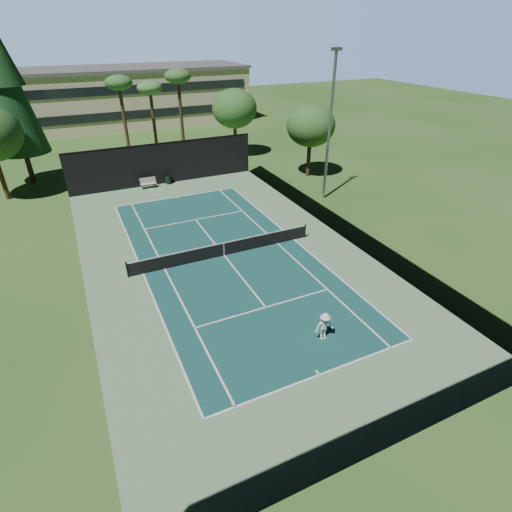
% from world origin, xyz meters
% --- Properties ---
extents(ground, '(160.00, 160.00, 0.00)m').
position_xyz_m(ground, '(0.00, 0.00, 0.00)').
color(ground, '#325921').
rests_on(ground, ground).
extents(apron_slab, '(18.00, 32.00, 0.01)m').
position_xyz_m(apron_slab, '(0.00, 0.00, 0.01)').
color(apron_slab, '#628D64').
rests_on(apron_slab, ground).
extents(court_surface, '(10.97, 23.77, 0.01)m').
position_xyz_m(court_surface, '(0.00, 0.00, 0.01)').
color(court_surface, '#164947').
rests_on(court_surface, ground).
extents(court_lines, '(11.07, 23.87, 0.01)m').
position_xyz_m(court_lines, '(0.00, 0.00, 0.02)').
color(court_lines, white).
rests_on(court_lines, ground).
extents(tennis_net, '(12.90, 0.10, 1.10)m').
position_xyz_m(tennis_net, '(0.00, 0.00, 0.56)').
color(tennis_net, black).
rests_on(tennis_net, ground).
extents(fence, '(18.04, 32.05, 4.03)m').
position_xyz_m(fence, '(0.00, 0.06, 2.01)').
color(fence, black).
rests_on(fence, ground).
extents(player, '(1.05, 0.68, 1.54)m').
position_xyz_m(player, '(1.51, -9.90, 0.77)').
color(player, white).
rests_on(player, ground).
extents(tennis_ball_a, '(0.07, 0.07, 0.07)m').
position_xyz_m(tennis_ball_a, '(-4.17, -11.71, 0.03)').
color(tennis_ball_a, '#C9D630').
rests_on(tennis_ball_a, ground).
extents(tennis_ball_b, '(0.07, 0.07, 0.07)m').
position_xyz_m(tennis_ball_b, '(-2.28, 1.38, 0.03)').
color(tennis_ball_b, yellow).
rests_on(tennis_ball_b, ground).
extents(tennis_ball_c, '(0.08, 0.08, 0.08)m').
position_xyz_m(tennis_ball_c, '(3.45, 1.76, 0.04)').
color(tennis_ball_c, '#CDE935').
rests_on(tennis_ball_c, ground).
extents(tennis_ball_d, '(0.07, 0.07, 0.07)m').
position_xyz_m(tennis_ball_d, '(-2.14, 5.59, 0.03)').
color(tennis_ball_d, '#E3F136').
rests_on(tennis_ball_d, ground).
extents(park_bench, '(1.50, 0.45, 1.02)m').
position_xyz_m(park_bench, '(-1.86, 15.39, 0.55)').
color(park_bench, beige).
rests_on(park_bench, ground).
extents(trash_bin, '(0.56, 0.56, 0.95)m').
position_xyz_m(trash_bin, '(0.17, 15.69, 0.48)').
color(trash_bin, black).
rests_on(trash_bin, ground).
extents(pine_tree, '(4.80, 4.80, 15.00)m').
position_xyz_m(pine_tree, '(-12.00, 22.00, 9.55)').
color(pine_tree, '#432B1D').
rests_on(pine_tree, ground).
extents(palm_a, '(2.80, 2.80, 9.32)m').
position_xyz_m(palm_a, '(-2.00, 24.00, 8.19)').
color(palm_a, '#49331F').
rests_on(palm_a, ground).
extents(palm_b, '(2.80, 2.80, 8.42)m').
position_xyz_m(palm_b, '(1.50, 26.00, 7.36)').
color(palm_b, '#452E1D').
rests_on(palm_b, ground).
extents(palm_c, '(2.80, 2.80, 9.77)m').
position_xyz_m(palm_c, '(4.00, 23.00, 8.60)').
color(palm_c, '#422D1C').
rests_on(palm_c, ground).
extents(decid_tree_a, '(5.12, 5.12, 7.62)m').
position_xyz_m(decid_tree_a, '(10.00, 22.00, 5.42)').
color(decid_tree_a, '#432F1D').
rests_on(decid_tree_a, ground).
extents(decid_tree_b, '(4.80, 4.80, 7.14)m').
position_xyz_m(decid_tree_b, '(14.00, 12.00, 5.08)').
color(decid_tree_b, '#452C1D').
rests_on(decid_tree_b, ground).
extents(campus_building, '(40.50, 12.50, 8.30)m').
position_xyz_m(campus_building, '(0.00, 45.98, 4.21)').
color(campus_building, beige).
rests_on(campus_building, ground).
extents(light_pole, '(0.90, 0.25, 12.22)m').
position_xyz_m(light_pole, '(12.00, 6.00, 6.46)').
color(light_pole, '#919399').
rests_on(light_pole, ground).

